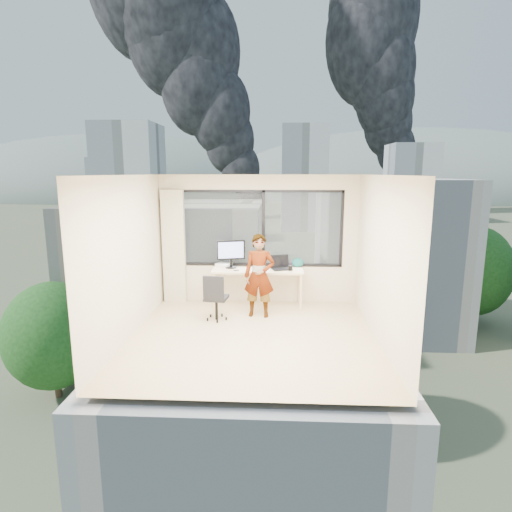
# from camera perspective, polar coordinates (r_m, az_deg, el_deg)

# --- Properties ---
(floor) EXTENTS (4.00, 4.00, 0.01)m
(floor) POSITION_cam_1_polar(r_m,az_deg,el_deg) (7.02, -0.42, -10.85)
(floor) COLOR tan
(floor) RESTS_ON ground
(ceiling) EXTENTS (4.00, 4.00, 0.01)m
(ceiling) POSITION_cam_1_polar(r_m,az_deg,el_deg) (6.51, -0.45, 10.88)
(ceiling) COLOR white
(ceiling) RESTS_ON ground
(wall_front) EXTENTS (4.00, 0.01, 2.60)m
(wall_front) POSITION_cam_1_polar(r_m,az_deg,el_deg) (4.71, -1.85, -5.29)
(wall_front) COLOR beige
(wall_front) RESTS_ON ground
(wall_left) EXTENTS (0.01, 4.00, 2.60)m
(wall_left) POSITION_cam_1_polar(r_m,az_deg,el_deg) (7.05, -16.89, -0.22)
(wall_left) COLOR beige
(wall_left) RESTS_ON ground
(wall_right) EXTENTS (0.01, 4.00, 2.60)m
(wall_right) POSITION_cam_1_polar(r_m,az_deg,el_deg) (6.83, 16.56, -0.55)
(wall_right) COLOR beige
(wall_right) RESTS_ON ground
(window_wall) EXTENTS (3.30, 0.16, 1.55)m
(window_wall) POSITION_cam_1_polar(r_m,az_deg,el_deg) (8.58, 0.67, 3.75)
(window_wall) COLOR black
(window_wall) RESTS_ON ground
(curtain) EXTENTS (0.45, 0.14, 2.30)m
(curtain) POSITION_cam_1_polar(r_m,az_deg,el_deg) (8.77, -11.01, 1.22)
(curtain) COLOR beige
(curtain) RESTS_ON floor
(desk) EXTENTS (1.80, 0.60, 0.75)m
(desk) POSITION_cam_1_polar(r_m,az_deg,el_deg) (8.48, 0.23, -4.28)
(desk) COLOR beige
(desk) RESTS_ON floor
(chair) EXTENTS (0.50, 0.50, 0.87)m
(chair) POSITION_cam_1_polar(r_m,az_deg,el_deg) (7.70, -5.37, -5.45)
(chair) COLOR black
(chair) RESTS_ON floor
(person) EXTENTS (0.59, 0.41, 1.54)m
(person) POSITION_cam_1_polar(r_m,az_deg,el_deg) (7.78, 0.44, -2.68)
(person) COLOR #2D2D33
(person) RESTS_ON floor
(monitor) EXTENTS (0.58, 0.27, 0.57)m
(monitor) POSITION_cam_1_polar(r_m,az_deg,el_deg) (8.48, -3.42, 0.28)
(monitor) COLOR black
(monitor) RESTS_ON desk
(game_console) EXTENTS (0.35, 0.33, 0.07)m
(game_console) POSITION_cam_1_polar(r_m,az_deg,el_deg) (8.67, -4.35, -1.18)
(game_console) COLOR white
(game_console) RESTS_ON desk
(laptop) EXTENTS (0.49, 0.50, 0.25)m
(laptop) POSITION_cam_1_polar(r_m,az_deg,el_deg) (8.38, 3.49, -0.98)
(laptop) COLOR black
(laptop) RESTS_ON desk
(cellphone) EXTENTS (0.11, 0.06, 0.01)m
(cellphone) POSITION_cam_1_polar(r_m,az_deg,el_deg) (8.28, -2.70, -1.95)
(cellphone) COLOR black
(cellphone) RESTS_ON desk
(pen_cup) EXTENTS (0.10, 0.10, 0.10)m
(pen_cup) POSITION_cam_1_polar(r_m,az_deg,el_deg) (8.30, 4.67, -1.62)
(pen_cup) COLOR black
(pen_cup) RESTS_ON desk
(handbag) EXTENTS (0.26, 0.17, 0.19)m
(handbag) POSITION_cam_1_polar(r_m,az_deg,el_deg) (8.60, 5.63, -0.89)
(handbag) COLOR #0C4448
(handbag) RESTS_ON desk
(exterior_ground) EXTENTS (400.00, 400.00, 0.04)m
(exterior_ground) POSITION_cam_1_polar(r_m,az_deg,el_deg) (127.59, 2.70, 3.68)
(exterior_ground) COLOR #515B3D
(exterior_ground) RESTS_ON ground
(near_bldg_a) EXTENTS (16.00, 12.00, 14.00)m
(near_bldg_a) POSITION_cam_1_polar(r_m,az_deg,el_deg) (38.90, -11.18, -3.38)
(near_bldg_a) COLOR beige
(near_bldg_a) RESTS_ON exterior_ground
(near_bldg_b) EXTENTS (14.00, 13.00, 16.00)m
(near_bldg_b) POSITION_cam_1_polar(r_m,az_deg,el_deg) (46.80, 17.22, 0.04)
(near_bldg_b) COLOR white
(near_bldg_b) RESTS_ON exterior_ground
(far_tower_a) EXTENTS (14.00, 14.00, 28.00)m
(far_tower_a) POSITION_cam_1_polar(r_m,az_deg,el_deg) (107.52, -16.55, 9.32)
(far_tower_a) COLOR silver
(far_tower_a) RESTS_ON exterior_ground
(far_tower_b) EXTENTS (13.00, 13.00, 30.00)m
(far_tower_b) POSITION_cam_1_polar(r_m,az_deg,el_deg) (126.74, 6.44, 10.37)
(far_tower_b) COLOR silver
(far_tower_b) RESTS_ON exterior_ground
(far_tower_c) EXTENTS (15.00, 15.00, 26.00)m
(far_tower_c) POSITION_cam_1_polar(r_m,az_deg,el_deg) (153.19, 20.09, 9.15)
(far_tower_c) COLOR silver
(far_tower_c) RESTS_ON exterior_ground
(far_tower_d) EXTENTS (16.00, 14.00, 22.00)m
(far_tower_d) POSITION_cam_1_polar(r_m,az_deg,el_deg) (167.84, -18.42, 8.69)
(far_tower_d) COLOR silver
(far_tower_d) RESTS_ON exterior_ground
(hill_a) EXTENTS (288.00, 216.00, 90.00)m
(hill_a) POSITION_cam_1_polar(r_m,az_deg,el_deg) (348.38, -17.50, 7.93)
(hill_a) COLOR slate
(hill_a) RESTS_ON exterior_ground
(hill_b) EXTENTS (300.00, 220.00, 96.00)m
(hill_b) POSITION_cam_1_polar(r_m,az_deg,el_deg) (341.77, 20.02, 7.72)
(hill_b) COLOR slate
(hill_b) RESTS_ON exterior_ground
(tree_a) EXTENTS (7.00, 7.00, 8.00)m
(tree_a) POSITION_cam_1_polar(r_m,az_deg,el_deg) (35.22, -25.57, -10.99)
(tree_a) COLOR #1A4617
(tree_a) RESTS_ON exterior_ground
(tree_b) EXTENTS (7.60, 7.60, 9.00)m
(tree_b) POSITION_cam_1_polar(r_m,az_deg,el_deg) (27.58, 10.50, -15.12)
(tree_b) COLOR #1A4617
(tree_b) RESTS_ON exterior_ground
(tree_c) EXTENTS (8.40, 8.40, 10.00)m
(tree_c) POSITION_cam_1_polar(r_m,az_deg,el_deg) (52.58, 27.12, -2.86)
(tree_c) COLOR #1A4617
(tree_c) RESTS_ON exterior_ground
(smoke_plume_a) EXTENTS (40.00, 24.00, 90.00)m
(smoke_plume_a) POSITION_cam_1_polar(r_m,az_deg,el_deg) (161.00, -0.97, 24.23)
(smoke_plume_a) COLOR black
(smoke_plume_a) RESTS_ON exterior_ground
(smoke_plume_b) EXTENTS (30.00, 18.00, 70.00)m
(smoke_plume_b) POSITION_cam_1_polar(r_m,az_deg,el_deg) (186.36, 20.98, 17.99)
(smoke_plume_b) COLOR black
(smoke_plume_b) RESTS_ON exterior_ground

